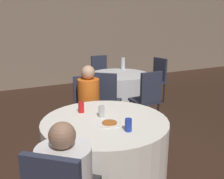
{
  "coord_description": "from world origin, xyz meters",
  "views": [
    {
      "loc": [
        -0.97,
        -2.2,
        1.71
      ],
      "look_at": [
        0.49,
        0.7,
        0.83
      ],
      "focal_mm": 40.0,
      "sensor_mm": 36.0,
      "label": 1
    }
  ],
  "objects": [
    {
      "name": "table_near",
      "position": [
        0.05,
        -0.01,
        0.36
      ],
      "size": [
        1.32,
        1.32,
        0.73
      ],
      "color": "white",
      "rests_on": "ground_plane"
    },
    {
      "name": "soda_can_silver",
      "position": [
        0.06,
        0.08,
        0.79
      ],
      "size": [
        0.07,
        0.07,
        0.12
      ],
      "color": "silver",
      "rests_on": "table_near"
    },
    {
      "name": "person_orange_shirt",
      "position": [
        0.24,
        0.87,
        0.56
      ],
      "size": [
        0.35,
        0.49,
        1.14
      ],
      "rotation": [
        0.0,
        0.0,
        -3.35
      ],
      "color": "#33384C",
      "rests_on": "ground_plane"
    },
    {
      "name": "bottle_far",
      "position": [
        1.62,
        2.4,
        0.85
      ],
      "size": [
        0.09,
        0.09,
        0.25
      ],
      "color": "silver",
      "rests_on": "table_far"
    },
    {
      "name": "table_far",
      "position": [
        1.31,
        2.02,
        0.36
      ],
      "size": [
        1.18,
        1.18,
        0.73
      ],
      "color": "white",
      "rests_on": "ground_plane"
    },
    {
      "name": "chair_far_north",
      "position": [
        1.37,
        3.02,
        0.56
      ],
      "size": [
        0.42,
        0.42,
        0.95
      ],
      "rotation": [
        0.0,
        0.0,
        -3.19
      ],
      "color": "#2D3347",
      "rests_on": "ground_plane"
    },
    {
      "name": "chair_near_north",
      "position": [
        0.27,
        1.04,
        0.56
      ],
      "size": [
        0.47,
        0.48,
        0.95
      ],
      "rotation": [
        0.0,
        0.0,
        -3.35
      ],
      "color": "#2D3347",
      "rests_on": "ground_plane"
    },
    {
      "name": "chair_far_south",
      "position": [
        1.31,
        1.01,
        0.56
      ],
      "size": [
        0.4,
        0.41,
        0.95
      ],
      "rotation": [
        0.0,
        0.0,
        -0.01
      ],
      "color": "#2D3347",
      "rests_on": "ground_plane"
    },
    {
      "name": "chair_far_east",
      "position": [
        2.32,
        2.12,
        0.56
      ],
      "size": [
        0.44,
        0.44,
        0.95
      ],
      "rotation": [
        0.0,
        0.0,
        -4.61
      ],
      "color": "#2D3347",
      "rests_on": "ground_plane"
    },
    {
      "name": "pizza_plate_near",
      "position": [
        0.05,
        -0.13,
        0.73
      ],
      "size": [
        0.25,
        0.25,
        0.02
      ],
      "color": "white",
      "rests_on": "table_near"
    },
    {
      "name": "soda_can_red",
      "position": [
        -0.09,
        0.31,
        0.79
      ],
      "size": [
        0.07,
        0.07,
        0.12
      ],
      "color": "red",
      "rests_on": "table_near"
    },
    {
      "name": "chair_far_southwest",
      "position": [
        0.66,
        1.25,
        0.56
      ],
      "size": [
        0.56,
        0.56,
        0.95
      ],
      "rotation": [
        0.0,
        0.0,
        -0.7
      ],
      "color": "#2D3347",
      "rests_on": "ground_plane"
    },
    {
      "name": "wall_back",
      "position": [
        0.0,
        4.6,
        1.4
      ],
      "size": [
        16.0,
        0.06,
        2.8
      ],
      "color": "gray",
      "rests_on": "ground_plane"
    },
    {
      "name": "soda_can_blue",
      "position": [
        0.13,
        -0.36,
        0.79
      ],
      "size": [
        0.07,
        0.07,
        0.12
      ],
      "color": "#1E38A5",
      "rests_on": "table_near"
    }
  ]
}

